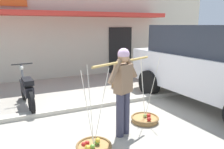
# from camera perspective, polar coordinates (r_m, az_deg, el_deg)

# --- Properties ---
(ground_plane) EXTENTS (90.00, 90.00, 0.00)m
(ground_plane) POSITION_cam_1_polar(r_m,az_deg,el_deg) (5.27, -0.62, -10.72)
(ground_plane) COLOR #9E998C
(sidewalk_curb) EXTENTS (20.00, 0.24, 0.10)m
(sidewalk_curb) POSITION_cam_1_polar(r_m,az_deg,el_deg) (5.85, -3.43, -7.77)
(sidewalk_curb) COLOR #BAB4A5
(sidewalk_curb) RESTS_ON ground
(fruit_vendor) EXTENTS (1.44, 0.66, 1.70)m
(fruit_vendor) POSITION_cam_1_polar(r_m,az_deg,el_deg) (4.11, 2.93, -3.14)
(fruit_vendor) COLOR #38384C
(fruit_vendor) RESTS_ON ground
(fruit_basket_left_side) EXTENTS (0.62, 0.62, 1.45)m
(fruit_basket_left_side) POSITION_cam_1_polar(r_m,az_deg,el_deg) (3.94, -4.79, -18.19)
(fruit_basket_left_side) COLOR #9E7542
(fruit_basket_left_side) RESTS_ON ground
(fruit_basket_right_side) EXTENTS (0.62, 0.62, 1.45)m
(fruit_basket_right_side) POSITION_cam_1_polar(r_m,az_deg,el_deg) (5.01, 8.57, -11.26)
(fruit_basket_right_side) COLOR #9E7542
(fruit_basket_right_side) RESTS_ON ground
(motorcycle_second_in_row) EXTENTS (0.54, 1.82, 1.09)m
(motorcycle_second_in_row) POSITION_cam_1_polar(r_m,az_deg,el_deg) (6.09, -21.28, -3.83)
(motorcycle_second_in_row) COLOR black
(motorcycle_second_in_row) RESTS_ON ground
(parked_truck) EXTENTS (2.42, 4.92, 2.10)m
(parked_truck) POSITION_cam_1_polar(r_m,az_deg,el_deg) (6.28, 25.32, 2.66)
(parked_truck) COLOR silver
(parked_truck) RESTS_ON ground
(storefront_building) EXTENTS (13.00, 6.00, 4.20)m
(storefront_building) POSITION_cam_1_polar(r_m,az_deg,el_deg) (11.55, -12.52, 12.48)
(storefront_building) COLOR beige
(storefront_building) RESTS_ON ground
(wooden_crate) EXTENTS (0.44, 0.36, 0.32)m
(wooden_crate) POSITION_cam_1_polar(r_m,az_deg,el_deg) (7.48, 1.96, -2.27)
(wooden_crate) COLOR olive
(wooden_crate) RESTS_ON ground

